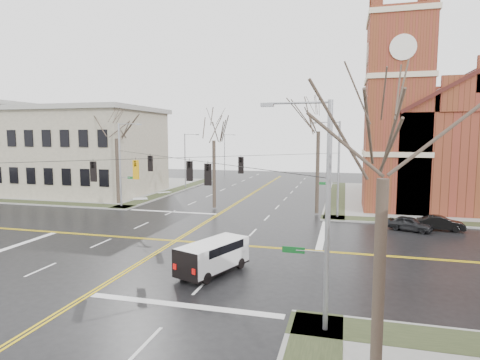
% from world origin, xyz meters
% --- Properties ---
extents(ground, '(120.00, 120.00, 0.00)m').
position_xyz_m(ground, '(0.00, 0.00, 0.00)').
color(ground, black).
rests_on(ground, ground).
extents(sidewalks, '(80.00, 80.00, 0.17)m').
position_xyz_m(sidewalks, '(0.00, 0.00, 0.08)').
color(sidewalks, gray).
rests_on(sidewalks, ground).
extents(road_markings, '(100.00, 100.00, 0.01)m').
position_xyz_m(road_markings, '(0.00, 0.00, 0.01)').
color(road_markings, gold).
rests_on(road_markings, ground).
extents(church, '(24.28, 27.48, 27.50)m').
position_xyz_m(church, '(24.76, 24.78, 8.43)').
color(church, brown).
rests_on(church, ground).
extents(civic_building_a, '(18.00, 14.00, 11.00)m').
position_xyz_m(civic_building_a, '(-22.00, 20.00, 5.50)').
color(civic_building_a, gray).
rests_on(civic_building_a, ground).
extents(signal_pole_ne, '(2.75, 0.22, 9.00)m').
position_xyz_m(signal_pole_ne, '(11.32, 11.50, 4.95)').
color(signal_pole_ne, gray).
rests_on(signal_pole_ne, ground).
extents(signal_pole_nw, '(2.75, 0.22, 9.00)m').
position_xyz_m(signal_pole_nw, '(-11.32, 11.50, 4.95)').
color(signal_pole_nw, gray).
rests_on(signal_pole_nw, ground).
extents(signal_pole_se, '(2.75, 0.22, 9.00)m').
position_xyz_m(signal_pole_se, '(11.32, -11.50, 4.95)').
color(signal_pole_se, gray).
rests_on(signal_pole_se, ground).
extents(span_wires, '(23.02, 23.02, 0.03)m').
position_xyz_m(span_wires, '(0.00, 0.00, 6.20)').
color(span_wires, black).
rests_on(span_wires, ground).
extents(traffic_signals, '(8.21, 8.26, 1.30)m').
position_xyz_m(traffic_signals, '(-0.00, -0.67, 5.45)').
color(traffic_signals, black).
rests_on(traffic_signals, ground).
extents(streetlight_north_a, '(2.30, 0.20, 8.00)m').
position_xyz_m(streetlight_north_a, '(-10.65, 28.00, 4.47)').
color(streetlight_north_a, gray).
rests_on(streetlight_north_a, ground).
extents(streetlight_north_b, '(2.30, 0.20, 8.00)m').
position_xyz_m(streetlight_north_b, '(-10.65, 48.00, 4.47)').
color(streetlight_north_b, gray).
rests_on(streetlight_north_b, ground).
extents(cargo_van, '(3.40, 5.03, 1.79)m').
position_xyz_m(cargo_van, '(5.02, -5.77, 1.06)').
color(cargo_van, white).
rests_on(cargo_van, ground).
extents(parked_car_a, '(3.78, 2.69, 1.19)m').
position_xyz_m(parked_car_a, '(17.39, 7.90, 0.60)').
color(parked_car_a, black).
rests_on(parked_car_a, ground).
extents(parked_car_b, '(3.68, 1.39, 1.20)m').
position_xyz_m(parked_car_b, '(19.88, 8.69, 0.60)').
color(parked_car_b, black).
rests_on(parked_car_b, ground).
extents(tree_nw_far, '(4.00, 4.00, 11.02)m').
position_xyz_m(tree_nw_far, '(-12.84, 13.11, 7.98)').
color(tree_nw_far, '#332920').
rests_on(tree_nw_far, ground).
extents(tree_nw_near, '(4.00, 4.00, 10.74)m').
position_xyz_m(tree_nw_near, '(-1.36, 13.23, 7.78)').
color(tree_nw_near, '#332920').
rests_on(tree_nw_near, ground).
extents(tree_ne, '(4.00, 4.00, 12.12)m').
position_xyz_m(tree_ne, '(9.48, 12.81, 8.76)').
color(tree_ne, '#332920').
rests_on(tree_ne, ground).
extents(tree_se, '(4.00, 4.00, 9.61)m').
position_xyz_m(tree_se, '(13.18, -14.66, 6.98)').
color(tree_se, '#332920').
rests_on(tree_se, ground).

